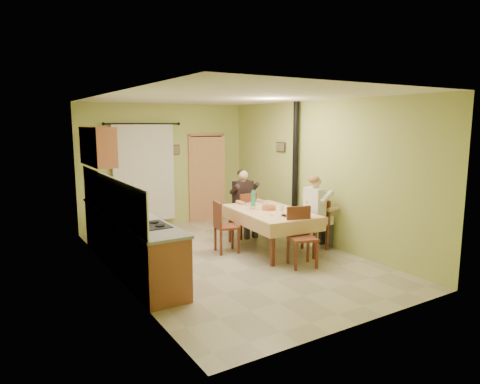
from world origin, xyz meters
TOP-DOWN VIEW (x-y plane):
  - floor at (0.00, 0.00)m, footprint 4.00×6.00m
  - room_shell at (0.00, 0.00)m, footprint 4.04×6.04m
  - kitchen_run at (-1.71, 0.40)m, footprint 0.64×3.64m
  - upper_cabinets at (-1.82, 1.70)m, footprint 0.35×1.40m
  - curtain at (-0.55, 2.90)m, footprint 1.70×0.07m
  - doorway at (1.04, 2.91)m, footprint 0.96×0.30m
  - dining_table at (0.86, 0.03)m, footprint 1.29×1.99m
  - tableware at (0.89, -0.06)m, footprint 0.77×1.67m
  - chair_far at (0.95, 1.07)m, footprint 0.39×0.39m
  - chair_near at (0.79, -1.00)m, footprint 0.53×0.53m
  - chair_right at (1.63, -0.38)m, footprint 0.40×0.40m
  - chair_left at (0.10, 0.34)m, footprint 0.47×0.47m
  - man_far at (0.94, 1.09)m, footprint 0.58×0.47m
  - man_right at (1.62, -0.38)m, footprint 0.47×0.59m
  - stove_flue at (1.90, 0.60)m, footprint 0.24×0.24m
  - picture_back at (0.25, 2.97)m, footprint 0.19×0.03m
  - picture_right at (1.97, 1.20)m, footprint 0.03×0.31m

SIDE VIEW (x-z plane):
  - floor at x=0.00m, z-range -0.01..0.01m
  - chair_right at x=1.63m, z-range -0.18..0.76m
  - chair_far at x=0.95m, z-range -0.18..0.76m
  - chair_left at x=0.10m, z-range -0.19..0.77m
  - chair_near at x=0.79m, z-range -0.20..0.78m
  - dining_table at x=0.86m, z-range 0.00..0.76m
  - kitchen_run at x=-1.71m, z-range -0.30..1.26m
  - tableware at x=0.89m, z-range 0.65..0.98m
  - man_far at x=0.94m, z-range 0.18..1.57m
  - man_right at x=1.62m, z-range 0.18..1.57m
  - stove_flue at x=1.90m, z-range -0.38..2.42m
  - doorway at x=1.04m, z-range -0.02..2.13m
  - curtain at x=-0.55m, z-range 0.15..2.37m
  - picture_back at x=0.25m, z-range 1.64..1.86m
  - room_shell at x=0.00m, z-range 0.41..3.23m
  - picture_right at x=1.97m, z-range 1.75..1.96m
  - upper_cabinets at x=-1.82m, z-range 1.60..2.30m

